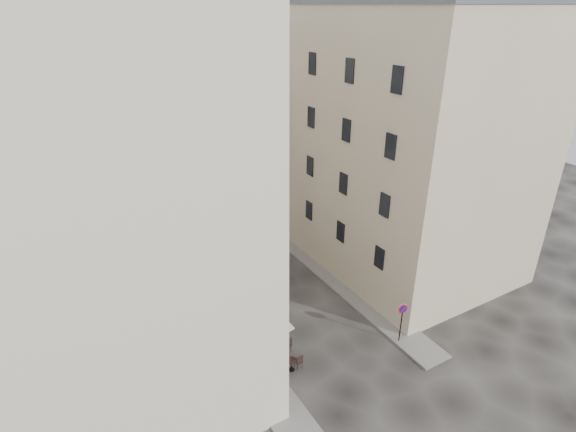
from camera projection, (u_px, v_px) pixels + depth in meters
ground at (312, 329)px, 27.42m from camera, size 90.00×90.00×0.00m
sidewalk_left at (218, 316)px, 28.50m from camera, size 2.00×22.00×0.12m
sidewalk_right at (342, 284)px, 31.78m from camera, size 2.00×18.00×0.12m
building_left at (89, 189)px, 20.63m from camera, size 12.20×16.20×20.60m
building_right at (416, 143)px, 30.92m from camera, size 12.20×14.20×18.60m
building_back at (183, 118)px, 37.88m from camera, size 18.20×10.20×18.60m
cafe_storefront at (239, 318)px, 25.46m from camera, size 1.74×7.30×3.50m
stone_steps at (230, 239)px, 37.11m from camera, size 9.00×3.15×0.80m
bollard_near at (272, 351)px, 24.95m from camera, size 0.12×0.12×0.98m
bollard_mid at (246, 317)px, 27.69m from camera, size 0.12×0.12×0.98m
bollard_far at (224, 289)px, 30.43m from camera, size 0.12×0.12×0.98m
no_parking_sign at (402, 316)px, 25.58m from camera, size 0.61×0.15×2.69m
bistro_table_a at (291, 364)px, 24.18m from camera, size 1.25×0.59×0.88m
bistro_table_b at (279, 347)px, 25.28m from camera, size 1.41×0.66×0.99m
bistro_table_c at (249, 321)px, 27.38m from camera, size 1.37×0.64×0.96m
bistro_table_d at (252, 315)px, 27.99m from camera, size 1.19×0.56×0.84m
bistro_table_e at (238, 301)px, 29.28m from camera, size 1.19×0.56×0.83m
pedestrian at (257, 313)px, 27.48m from camera, size 0.66×0.48×1.69m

